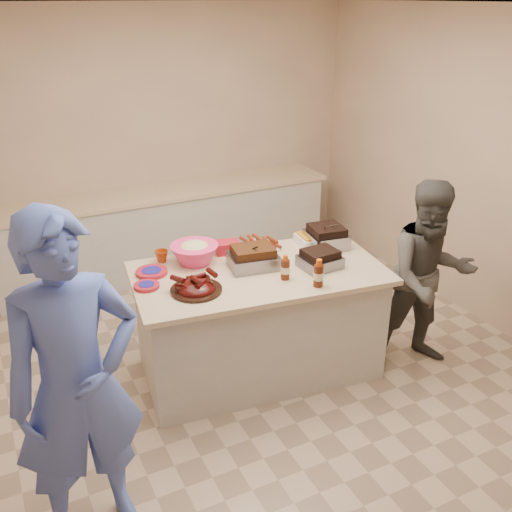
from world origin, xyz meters
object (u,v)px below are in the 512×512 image
roasting_pan (326,246)px  plastic_cup (162,262)px  mustard_bottle (237,258)px  guest_gray (417,359)px  coleslaw_bowl (195,263)px  rib_platter (196,291)px  bbq_bottle_b (318,286)px  bbq_bottle_a (285,279)px  island (259,369)px

roasting_pan → plastic_cup: roasting_pan is taller
mustard_bottle → guest_gray: (1.28, -0.74, -0.88)m
coleslaw_bowl → guest_gray: size_ratio=0.24×
rib_platter → plastic_cup: rib_platter is taller
bbq_bottle_b → guest_gray: 1.31m
roasting_pan → bbq_bottle_b: size_ratio=1.46×
roasting_pan → bbq_bottle_b: bbq_bottle_b is taller
bbq_bottle_b → plastic_cup: size_ratio=2.01×
coleslaw_bowl → mustard_bottle: (0.32, -0.07, 0.00)m
coleslaw_bowl → bbq_bottle_a: bearing=-48.4°
coleslaw_bowl → mustard_bottle: size_ratio=2.92×
coleslaw_bowl → bbq_bottle_b: (0.64, -0.75, 0.00)m
roasting_pan → coleslaw_bowl: 1.08m
roasting_pan → bbq_bottle_b: bearing=-119.3°
rib_platter → mustard_bottle: rib_platter is taller
rib_platter → bbq_bottle_a: 0.65m
island → coleslaw_bowl: coleslaw_bowl is taller
bbq_bottle_a → plastic_cup: bearing=136.3°
bbq_bottle_b → rib_platter: bearing=158.6°
island → bbq_bottle_b: bearing=-49.7°
roasting_pan → coleslaw_bowl: (-1.07, 0.18, 0.00)m
roasting_pan → bbq_bottle_a: bearing=-140.0°
island → plastic_cup: bearing=149.1°
guest_gray → coleslaw_bowl: bearing=170.9°
mustard_bottle → rib_platter: bearing=-142.7°
island → plastic_cup: plastic_cup is taller
mustard_bottle → bbq_bottle_a: bearing=-71.4°
plastic_cup → guest_gray: bearing=-27.2°
island → guest_gray: (1.23, -0.47, 0.00)m
mustard_bottle → guest_gray: 1.73m
plastic_cup → island: bearing=-38.2°
bbq_bottle_b → plastic_cup: bearing=134.5°
roasting_pan → coleslaw_bowl: size_ratio=0.82×
rib_platter → bbq_bottle_b: (0.79, -0.31, 0.00)m
coleslaw_bowl → plastic_cup: bearing=149.9°
rib_platter → bbq_bottle_a: (0.64, -0.11, 0.00)m
roasting_pan → plastic_cup: size_ratio=2.94×
roasting_pan → island: bearing=-158.9°
bbq_bottle_a → guest_gray: 1.45m
coleslaw_bowl → plastic_cup: coleslaw_bowl is taller
bbq_bottle_a → mustard_bottle: 0.50m
bbq_bottle_b → guest_gray: bearing=-3.9°
bbq_bottle_a → island: bearing=117.9°
mustard_bottle → coleslaw_bowl: bearing=168.0°
rib_platter → bbq_bottle_b: size_ratio=1.76×
island → coleslaw_bowl: 1.02m
island → coleslaw_bowl: (-0.38, 0.34, 0.88)m
rib_platter → plastic_cup: bearing=96.7°
roasting_pan → guest_gray: 1.21m
island → bbq_bottle_b: 1.00m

